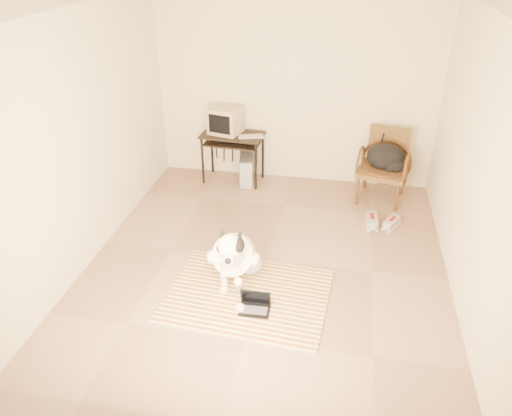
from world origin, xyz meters
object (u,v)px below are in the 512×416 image
(laptop, at_px, (255,305))
(computer_desk, at_px, (232,141))
(pc_tower, at_px, (246,170))
(dog, at_px, (235,256))
(crt_monitor, at_px, (226,120))
(backpack, at_px, (387,158))
(rattan_chair, at_px, (384,166))

(laptop, relative_size, computer_desk, 0.34)
(laptop, height_order, pc_tower, pc_tower)
(dog, relative_size, pc_tower, 2.36)
(dog, relative_size, computer_desk, 1.22)
(crt_monitor, height_order, pc_tower, crt_monitor)
(computer_desk, height_order, backpack, backpack)
(crt_monitor, xyz_separation_m, rattan_chair, (2.28, -0.21, -0.44))
(laptop, xyz_separation_m, rattan_chair, (1.30, 2.70, 0.42))
(crt_monitor, relative_size, backpack, 0.98)
(backpack, bearing_deg, computer_desk, 174.91)
(computer_desk, height_order, rattan_chair, rattan_chair)
(pc_tower, height_order, rattan_chair, rattan_chair)
(laptop, height_order, crt_monitor, crt_monitor)
(laptop, height_order, rattan_chair, rattan_chair)
(crt_monitor, distance_m, pc_tower, 0.79)
(crt_monitor, xyz_separation_m, pc_tower, (0.32, -0.10, -0.72))
(dog, distance_m, backpack, 2.78)
(pc_tower, bearing_deg, computer_desk, 169.70)
(computer_desk, relative_size, pc_tower, 1.94)
(rattan_chair, bearing_deg, pc_tower, 176.72)
(rattan_chair, bearing_deg, backpack, -59.91)
(computer_desk, bearing_deg, pc_tower, -10.30)
(laptop, distance_m, crt_monitor, 3.19)
(dog, bearing_deg, backpack, 54.11)
(dog, xyz_separation_m, rattan_chair, (1.59, 2.28, 0.16))
(dog, relative_size, laptop, 3.64)
(rattan_chair, xyz_separation_m, backpack, (0.03, -0.04, 0.13))
(laptop, distance_m, pc_tower, 2.90)
(crt_monitor, bearing_deg, computer_desk, -28.29)
(rattan_chair, relative_size, backpack, 1.89)
(dog, height_order, computer_desk, dog)
(dog, xyz_separation_m, crt_monitor, (-0.68, 2.49, 0.60))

